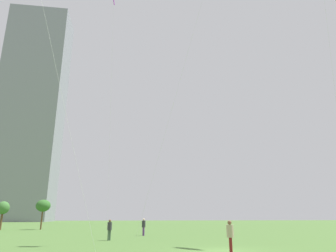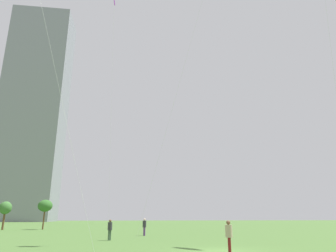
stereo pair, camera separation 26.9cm
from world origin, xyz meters
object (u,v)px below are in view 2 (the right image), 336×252
person_standing_0 (229,234)px  park_tree_2 (5,208)px  distant_highrise_0 (35,110)px  person_standing_1 (144,226)px  park_tree_0 (45,206)px  person_standing_5 (110,228)px

person_standing_0 → park_tree_2: bearing=49.5°
person_standing_0 → distant_highrise_0: 133.82m
park_tree_2 → person_standing_1: bearing=-39.0°
person_standing_1 → distant_highrise_0: distant_highrise_0 is taller
person_standing_0 → park_tree_2: 43.64m
park_tree_0 → park_tree_2: park_tree_0 is taller
park_tree_0 → distant_highrise_0: bearing=110.5°
person_standing_1 → person_standing_5: size_ratio=1.02×
person_standing_5 → distant_highrise_0: (-41.93, 104.27, 46.41)m
person_standing_0 → distant_highrise_0: distant_highrise_0 is taller
person_standing_0 → person_standing_1: bearing=26.5°
park_tree_0 → park_tree_2: 6.01m
park_tree_2 → distant_highrise_0: size_ratio=0.05×
park_tree_0 → park_tree_2: bearing=-173.4°
person_standing_5 → park_tree_0: (-12.24, 24.76, 2.68)m
person_standing_0 → person_standing_1: person_standing_0 is taller
park_tree_0 → distant_highrise_0: distant_highrise_0 is taller
person_standing_1 → distant_highrise_0: (-45.35, 97.73, 46.39)m
person_standing_0 → park_tree_0: 41.04m
person_standing_0 → park_tree_0: bearing=42.2°
park_tree_0 → distant_highrise_0: (-29.68, 79.51, 43.74)m
person_standing_1 → distant_highrise_0: 117.31m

